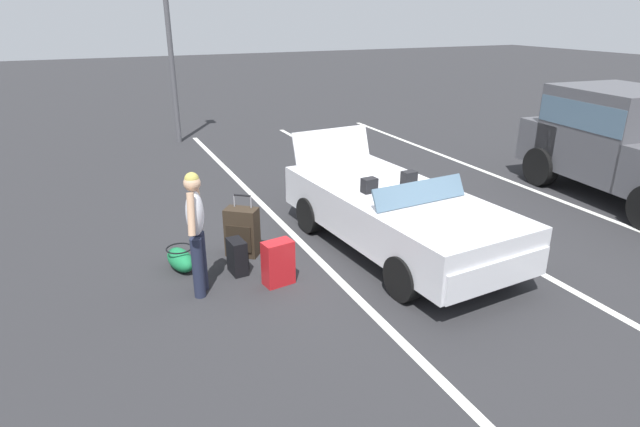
% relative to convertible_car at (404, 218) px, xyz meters
% --- Properties ---
extents(ground_plane, '(80.00, 80.00, 0.00)m').
position_rel_convertible_car_xyz_m(ground_plane, '(-0.20, -0.02, -0.59)').
color(ground_plane, '#28282B').
extents(lot_line_near, '(18.00, 0.12, 0.01)m').
position_rel_convertible_car_xyz_m(lot_line_near, '(-0.20, -1.25, -0.59)').
color(lot_line_near, silver).
rests_on(lot_line_near, ground_plane).
extents(lot_line_mid, '(18.00, 0.12, 0.01)m').
position_rel_convertible_car_xyz_m(lot_line_mid, '(-0.20, 1.45, -0.59)').
color(lot_line_mid, silver).
rests_on(lot_line_mid, ground_plane).
extents(lot_line_far, '(18.00, 0.12, 0.01)m').
position_rel_convertible_car_xyz_m(lot_line_far, '(-0.20, 4.15, -0.59)').
color(lot_line_far, silver).
rests_on(lot_line_far, ground_plane).
extents(convertible_car, '(4.26, 2.08, 1.53)m').
position_rel_convertible_car_xyz_m(convertible_car, '(0.00, 0.00, 0.00)').
color(convertible_car, silver).
rests_on(convertible_car, ground_plane).
extents(suitcase_large_black, '(0.52, 0.55, 0.94)m').
position_rel_convertible_car_xyz_m(suitcase_large_black, '(-1.00, -2.21, -0.22)').
color(suitcase_large_black, '#2D2319').
rests_on(suitcase_large_black, ground_plane).
extents(suitcase_medium_bright, '(0.30, 0.43, 0.62)m').
position_rel_convertible_car_xyz_m(suitcase_medium_bright, '(0.09, -2.03, -0.28)').
color(suitcase_medium_bright, red).
rests_on(suitcase_medium_bright, ground_plane).
extents(suitcase_small_carryon, '(0.36, 0.24, 0.50)m').
position_rel_convertible_car_xyz_m(suitcase_small_carryon, '(-0.45, -2.45, -0.34)').
color(suitcase_small_carryon, black).
rests_on(suitcase_small_carryon, ground_plane).
extents(duffel_bag, '(0.69, 0.44, 0.34)m').
position_rel_convertible_car_xyz_m(duffel_bag, '(-0.89, -3.17, -0.43)').
color(duffel_bag, '#19723F').
rests_on(duffel_bag, ground_plane).
extents(traveler_person, '(0.59, 0.33, 1.65)m').
position_rel_convertible_car_xyz_m(traveler_person, '(-0.10, -3.04, 0.34)').
color(traveler_person, '#1E2338').
rests_on(traveler_person, ground_plane).
extents(parked_pickup_truck_near, '(5.15, 2.40, 2.10)m').
position_rel_convertible_car_xyz_m(parked_pickup_truck_near, '(-0.35, 5.32, 0.51)').
color(parked_pickup_truck_near, '#4C4C51').
rests_on(parked_pickup_truck_near, ground_plane).
extents(parking_lamp_post, '(0.50, 0.24, 5.19)m').
position_rel_convertible_car_xyz_m(parking_lamp_post, '(-8.89, -1.74, 2.42)').
color(parking_lamp_post, '#4C4C51').
rests_on(parking_lamp_post, ground_plane).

